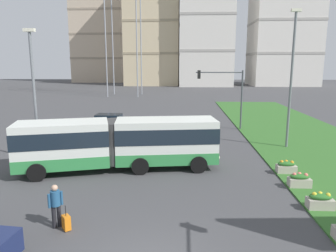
# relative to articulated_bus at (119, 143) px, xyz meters

# --- Properties ---
(articulated_bus) EXTENTS (12.06, 4.88, 3.00)m
(articulated_bus) POSITION_rel_articulated_bus_xyz_m (0.00, 0.00, 0.00)
(articulated_bus) COLOR silver
(articulated_bus) RESTS_ON ground
(car_white_van) EXTENTS (4.40, 2.03, 1.58)m
(car_white_van) POSITION_rel_articulated_bus_xyz_m (-3.24, 11.38, -0.90)
(car_white_van) COLOR silver
(car_white_van) RESTS_ON ground
(pedestrian_crossing) EXTENTS (0.46, 0.41, 1.74)m
(pedestrian_crossing) POSITION_rel_articulated_bus_xyz_m (-1.05, -7.02, -0.65)
(pedestrian_crossing) COLOR black
(pedestrian_crossing) RESTS_ON ground
(rolling_suitcase) EXTENTS (0.42, 0.43, 0.97)m
(rolling_suitcase) POSITION_rel_articulated_bus_xyz_m (-0.60, -7.22, -1.34)
(rolling_suitcase) COLOR orange
(rolling_suitcase) RESTS_ON ground
(flower_planter_1) EXTENTS (1.10, 0.56, 0.74)m
(flower_planter_1) POSITION_rel_articulated_bus_xyz_m (9.80, -4.99, -1.23)
(flower_planter_1) COLOR #B7AD9E
(flower_planter_1) RESTS_ON grass_median
(flower_planter_2) EXTENTS (1.10, 0.56, 0.74)m
(flower_planter_2) POSITION_rel_articulated_bus_xyz_m (9.80, -2.48, -1.23)
(flower_planter_2) COLOR #B7AD9E
(flower_planter_2) RESTS_ON grass_median
(flower_planter_3) EXTENTS (1.10, 0.56, 0.74)m
(flower_planter_3) POSITION_rel_articulated_bus_xyz_m (9.80, -0.36, -1.23)
(flower_planter_3) COLOR #B7AD9E
(flower_planter_3) RESTS_ON grass_median
(traffic_light_far_right) EXTENTS (4.52, 0.28, 5.72)m
(traffic_light_far_right) POSITION_rel_articulated_bus_xyz_m (7.86, 12.50, 2.34)
(traffic_light_far_right) COLOR #474C51
(traffic_light_far_right) RESTS_ON ground
(streetlight_left) EXTENTS (0.70, 0.28, 8.42)m
(streetlight_left) POSITION_rel_articulated_bus_xyz_m (-5.70, 1.53, 3.00)
(streetlight_left) COLOR slate
(streetlight_left) RESTS_ON ground
(streetlight_median) EXTENTS (0.70, 0.28, 10.12)m
(streetlight_median) POSITION_rel_articulated_bus_xyz_m (11.70, 5.66, 3.85)
(streetlight_median) COLOR slate
(streetlight_median) RESTS_ON ground
(apartment_tower_west) EXTENTS (18.47, 18.65, 41.25)m
(apartment_tower_west) POSITION_rel_articulated_bus_xyz_m (-27.20, 102.58, 19.00)
(apartment_tower_west) COLOR #C6B299
(apartment_tower_west) RESTS_ON ground
(apartment_tower_westcentre) EXTENTS (16.50, 15.34, 36.87)m
(apartment_tower_westcentre) POSITION_rel_articulated_bus_xyz_m (-6.01, 82.98, 16.80)
(apartment_tower_westcentre) COLOR beige
(apartment_tower_westcentre) RESTS_ON ground
(apartment_tower_centre) EXTENTS (15.57, 16.25, 49.20)m
(apartment_tower_centre) POSITION_rel_articulated_bus_xyz_m (10.18, 80.06, 22.97)
(apartment_tower_centre) COLOR silver
(apartment_tower_centre) RESTS_ON ground
(apartment_tower_eastcentre) EXTENTS (19.04, 16.63, 45.99)m
(apartment_tower_eastcentre) POSITION_rel_articulated_bus_xyz_m (33.92, 82.87, 21.36)
(apartment_tower_eastcentre) COLOR silver
(apartment_tower_eastcentre) RESTS_ON ground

